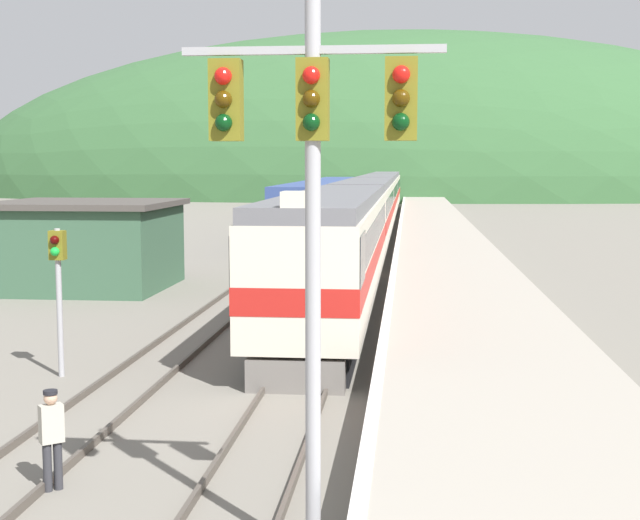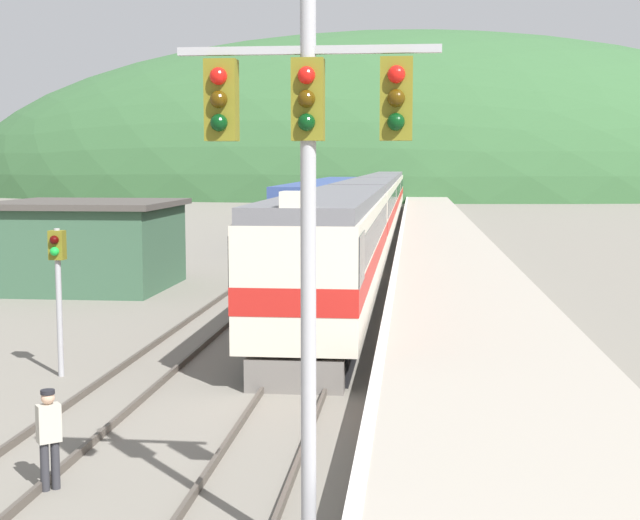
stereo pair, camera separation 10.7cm
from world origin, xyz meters
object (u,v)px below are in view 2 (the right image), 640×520
Objects in this scene: express_train_lead_car at (334,249)px; signal_post_siding at (58,270)px; signal_mast_main at (308,168)px; track_worker at (49,434)px; carriage_fourth at (388,190)px; carriage_third at (381,198)px; siding_train at (325,206)px; carriage_second at (368,213)px.

express_train_lead_car is 5.92× the size of signal_post_siding.
signal_mast_main reaches higher than express_train_lead_car.
track_worker is (-4.41, 2.10, -4.23)m from signal_mast_main.
signal_mast_main is 2.06× the size of signal_post_siding.
carriage_fourth is 82.79m from track_worker.
signal_post_siding is at bearing -96.30° from carriage_third.
carriage_third is at bearing 61.19° from siding_train.
carriage_second is at bearing 90.00° from express_train_lead_car.
signal_mast_main is at bearing -25.48° from track_worker.
express_train_lead_car is 1.03× the size of carriage_fourth.
carriage_fourth reaches higher than track_worker.
carriage_fourth is at bearing 85.51° from signal_post_siding.
express_train_lead_car is at bearing -83.92° from siding_train.
siding_train is (-3.94, 36.98, -0.29)m from express_train_lead_car.
signal_mast_main is (1.32, -84.82, 2.86)m from carriage_fourth.
track_worker is (-3.09, -16.79, -1.38)m from express_train_lead_car.
signal_mast_main is at bearing -84.62° from siding_train.
carriage_fourth reaches higher than signal_post_siding.
siding_train is 53.79m from track_worker.
carriage_second is 12.76× the size of track_worker.
carriage_third is at bearing 91.20° from signal_mast_main.
carriage_fourth is 0.57× the size of siding_train.
siding_train is at bearing 105.07° from carriage_second.
siding_train is at bearing 96.08° from express_train_lead_car.
siding_train is at bearing -97.75° from carriage_fourth.
signal_post_siding is (-5.92, -9.41, 0.32)m from express_train_lead_car.
siding_train is at bearing 87.56° from signal_post_siding.
track_worker is at bearing -92.14° from carriage_fourth.
carriage_third is 53.88m from signal_post_siding.
track_worker is at bearing 154.52° from signal_mast_main.
carriage_second is at bearing 91.84° from signal_mast_main.
track_worker is at bearing -92.90° from carriage_third.
carriage_second is 32.31m from signal_post_siding.
carriage_second is 2.78× the size of signal_mast_main.
carriage_third is 21.79m from carriage_fourth.
carriage_second is 43.58m from carriage_fourth.
signal_post_siding is at bearing -122.16° from express_train_lead_car.
siding_train is (-3.94, -28.95, -0.28)m from carriage_fourth.
carriage_second reaches higher than signal_post_siding.
carriage_fourth is 12.76× the size of track_worker.
carriage_fourth is at bearing 90.00° from carriage_second.
signal_post_siding is 2.23× the size of track_worker.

